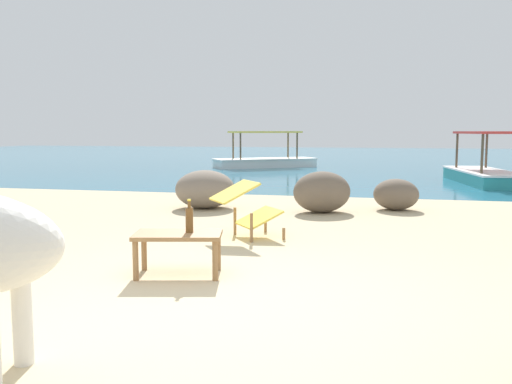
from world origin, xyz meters
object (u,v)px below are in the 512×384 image
object	(u,v)px
deck_chair_far	(247,206)
boat_white	(265,160)
low_bench_table	(178,240)
boat_teal	(484,172)
bottle	(189,219)

from	to	relation	value
deck_chair_far	boat_white	size ratio (longest dim) A/B	0.25
low_bench_table	boat_teal	distance (m)	11.06
low_bench_table	boat_white	bearing A→B (deg)	86.19
deck_chair_far	boat_teal	distance (m)	9.34
deck_chair_far	boat_white	distance (m)	13.39
boat_white	boat_teal	bearing A→B (deg)	109.88
deck_chair_far	boat_teal	bearing A→B (deg)	28.05
deck_chair_far	boat_white	bearing A→B (deg)	64.63
low_bench_table	bottle	world-z (taller)	bottle
deck_chair_far	boat_white	xyz separation A→B (m)	(-2.63, 13.13, -0.13)
boat_teal	low_bench_table	bearing A→B (deg)	-30.16
deck_chair_far	boat_teal	size ratio (longest dim) A/B	0.25
deck_chair_far	low_bench_table	bearing A→B (deg)	-132.09
bottle	deck_chair_far	world-z (taller)	deck_chair_far
low_bench_table	boat_teal	world-z (taller)	boat_teal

